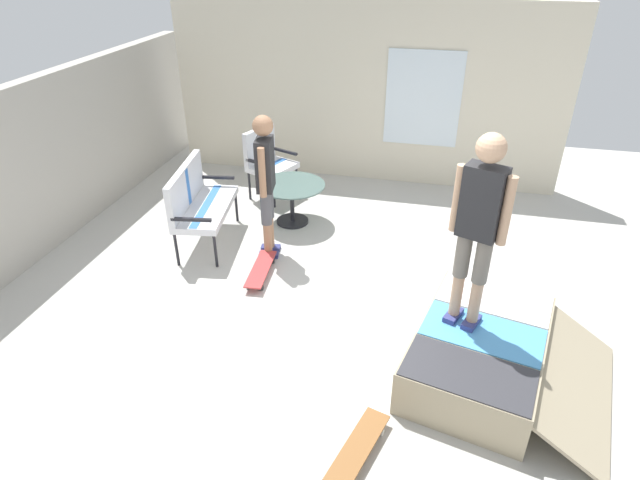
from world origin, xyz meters
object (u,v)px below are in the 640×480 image
object	(u,v)px
person_watching	(266,177)
skateboard_spare	(357,449)
patio_chair_near_house	(266,157)
skateboard_by_bench	(261,269)
patio_bench	(196,198)
patio_table	(292,196)
person_skater	(479,220)
skate_ramp	(482,352)

from	to	relation	value
person_watching	skateboard_spare	distance (m)	3.26
patio_chair_near_house	skateboard_by_bench	bearing A→B (deg)	-164.01
patio_bench	patio_chair_near_house	bearing A→B (deg)	-14.58
patio_table	person_skater	distance (m)	3.37
patio_chair_near_house	skateboard_spare	world-z (taller)	patio_chair_near_house
skateboard_by_bench	skateboard_spare	distance (m)	2.67
patio_chair_near_house	patio_table	bearing A→B (deg)	-141.62
skate_ramp	person_skater	world-z (taller)	person_skater
person_watching	patio_chair_near_house	bearing A→B (deg)	18.79
patio_chair_near_house	person_watching	bearing A→B (deg)	-161.21
patio_chair_near_house	patio_table	distance (m)	1.00
person_skater	person_watching	bearing A→B (deg)	58.40
skateboard_spare	patio_table	bearing A→B (deg)	23.19
person_skater	skate_ramp	bearing A→B (deg)	-120.04
skate_ramp	person_skater	xyz separation A→B (m)	(0.12, 0.21, 1.26)
skateboard_by_bench	skate_ramp	bearing A→B (deg)	-112.84
skate_ramp	person_skater	distance (m)	1.28
patio_chair_near_house	patio_table	xyz separation A→B (m)	(-0.77, -0.61, -0.21)
patio_chair_near_house	person_skater	xyz separation A→B (m)	(-3.04, -2.85, 0.87)
patio_table	person_watching	xyz separation A→B (m)	(-0.86, 0.05, 0.63)
skate_ramp	person_skater	size ratio (longest dim) A/B	1.13
person_watching	skateboard_spare	size ratio (longest dim) A/B	2.14
patio_bench	skateboard_spare	size ratio (longest dim) A/B	1.60
patio_table	skateboard_spare	world-z (taller)	patio_table
patio_bench	person_watching	distance (m)	1.05
person_watching	skateboard_by_bench	size ratio (longest dim) A/B	2.16
skateboard_by_bench	skateboard_spare	size ratio (longest dim) A/B	0.99
person_watching	skateboard_spare	world-z (taller)	person_watching
person_skater	skateboard_by_bench	world-z (taller)	person_skater
patio_table	skateboard_by_bench	distance (m)	1.40
person_watching	skate_ramp	bearing A→B (deg)	-121.47
patio_chair_near_house	person_watching	distance (m)	1.77
patio_chair_near_house	person_watching	size ratio (longest dim) A/B	0.58
skate_ramp	patio_table	bearing A→B (deg)	45.71
patio_chair_near_house	skateboard_by_bench	world-z (taller)	patio_chair_near_house
patio_chair_near_house	skateboard_by_bench	size ratio (longest dim) A/B	1.25
patio_bench	person_skater	bearing A→B (deg)	-114.67
skateboard_by_bench	patio_chair_near_house	bearing A→B (deg)	15.99
skate_ramp	patio_bench	bearing A→B (deg)	64.99
skate_ramp	skateboard_spare	xyz separation A→B (m)	(-1.16, 0.93, -0.14)
patio_bench	patio_table	size ratio (longest dim) A/B	1.47
patio_chair_near_house	person_skater	distance (m)	4.25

